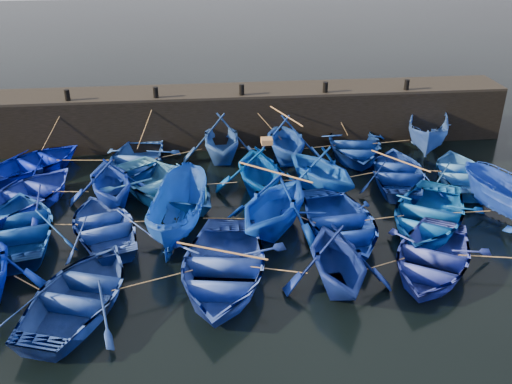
{
  "coord_description": "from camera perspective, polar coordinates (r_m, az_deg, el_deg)",
  "views": [
    {
      "loc": [
        -2.06,
        -16.37,
        10.65
      ],
      "look_at": [
        0.0,
        3.2,
        0.7
      ],
      "focal_mm": 40.0,
      "sensor_mm": 36.0,
      "label": 1
    }
  ],
  "objects": [
    {
      "name": "bollard_4",
      "position": [
        28.91,
        14.84,
        10.33
      ],
      "size": [
        0.24,
        0.24,
        0.5
      ],
      "primitive_type": "cylinder",
      "color": "black",
      "rests_on": "quay_top"
    },
    {
      "name": "boat_24",
      "position": [
        19.26,
        17.14,
        -6.3
      ],
      "size": [
        5.52,
        5.99,
        1.01
      ],
      "primitive_type": "imported",
      "rotation": [
        0.0,
        0.0,
        -0.54
      ],
      "color": "navy",
      "rests_on": "ground"
    },
    {
      "name": "boat_16",
      "position": [
        20.3,
        1.85,
        -1.06
      ],
      "size": [
        5.61,
        5.78,
        2.32
      ],
      "primitive_type": "imported",
      "rotation": [
        0.0,
        0.0,
        -0.59
      ],
      "color": "#093AD0",
      "rests_on": "ground"
    },
    {
      "name": "bollard_3",
      "position": [
        27.78,
        6.95,
        10.36
      ],
      "size": [
        0.24,
        0.24,
        0.5
      ],
      "primitive_type": "cylinder",
      "color": "black",
      "rests_on": "quay_top"
    },
    {
      "name": "boat_18",
      "position": [
        21.71,
        16.78,
        -2.16
      ],
      "size": [
        5.94,
        6.45,
        1.09
      ],
      "primitive_type": "imported",
      "rotation": [
        0.0,
        0.0,
        -0.54
      ],
      "color": "#064292",
      "rests_on": "ground"
    },
    {
      "name": "boat_9",
      "position": [
        23.02,
        0.31,
        2.3
      ],
      "size": [
        3.75,
        4.3,
        2.19
      ],
      "primitive_type": "imported",
      "rotation": [
        0.0,
        0.0,
        3.18
      ],
      "color": "#003A9D",
      "rests_on": "ground"
    },
    {
      "name": "boat_22",
      "position": [
        17.86,
        -3.43,
        -7.55
      ],
      "size": [
        4.84,
        6.17,
        1.16
      ],
      "primitive_type": "imported",
      "rotation": [
        0.0,
        0.0,
        -0.16
      ],
      "color": "#223FA8",
      "rests_on": "ground"
    },
    {
      "name": "boat_0",
      "position": [
        26.97,
        -21.16,
        2.75
      ],
      "size": [
        5.46,
        5.5,
        0.94
      ],
      "primitive_type": "imported",
      "rotation": [
        0.0,
        0.0,
        2.38
      ],
      "color": "#000E9D",
      "rests_on": "ground"
    },
    {
      "name": "boat_1",
      "position": [
        25.86,
        -12.0,
        3.14
      ],
      "size": [
        4.29,
        5.45,
        1.02
      ],
      "primitive_type": "imported",
      "rotation": [
        0.0,
        0.0,
        -0.16
      ],
      "color": "navy",
      "rests_on": "ground"
    },
    {
      "name": "boat_23",
      "position": [
        17.61,
        8.14,
        -6.59
      ],
      "size": [
        3.46,
        3.99,
        2.06
      ],
      "primitive_type": "imported",
      "rotation": [
        0.0,
        0.0,
        0.02
      ],
      "color": "navy",
      "rests_on": "ground"
    },
    {
      "name": "boat_3",
      "position": [
        26.19,
        2.97,
        5.33
      ],
      "size": [
        3.66,
        4.2,
        2.14
      ],
      "primitive_type": "imported",
      "rotation": [
        0.0,
        0.0,
        0.04
      ],
      "color": "#143FB4",
      "rests_on": "ground"
    },
    {
      "name": "boat_2",
      "position": [
        26.32,
        -3.53,
        5.48
      ],
      "size": [
        3.63,
        4.2,
        2.19
      ],
      "primitive_type": "imported",
      "rotation": [
        0.0,
        0.0,
        -0.01
      ],
      "color": "#204895",
      "rests_on": "ground"
    },
    {
      "name": "wooden_crate",
      "position": [
        22.58,
        1.08,
        5.11
      ],
      "size": [
        0.44,
        0.45,
        0.22
      ],
      "primitive_type": "cube",
      "color": "olive",
      "rests_on": "boat_9"
    },
    {
      "name": "boat_21",
      "position": [
        17.61,
        -17.14,
        -9.68
      ],
      "size": [
        5.0,
        5.89,
        1.04
      ],
      "primitive_type": "imported",
      "rotation": [
        0.0,
        0.0,
        2.81
      ],
      "color": "navy",
      "rests_on": "ground"
    },
    {
      "name": "boat_7",
      "position": [
        23.0,
        -14.37,
        1.17
      ],
      "size": [
        4.18,
        4.57,
        2.03
      ],
      "primitive_type": "imported",
      "rotation": [
        0.0,
        0.0,
        3.39
      ],
      "color": "navy",
      "rests_on": "ground"
    },
    {
      "name": "boat_12",
      "position": [
        25.77,
        19.86,
        1.84
      ],
      "size": [
        3.93,
        4.92,
        0.91
      ],
      "primitive_type": "imported",
      "rotation": [
        0.0,
        0.0,
        2.95
      ],
      "color": "blue",
      "rests_on": "ground"
    },
    {
      "name": "boat_4",
      "position": [
        27.31,
        9.78,
        4.69
      ],
      "size": [
        4.3,
        5.6,
        1.08
      ],
      "primitive_type": "imported",
      "rotation": [
        0.0,
        0.0,
        -0.12
      ],
      "color": "navy",
      "rests_on": "ground"
    },
    {
      "name": "loose_oars",
      "position": [
        21.75,
        4.63,
        2.38
      ],
      "size": [
        10.11,
        11.41,
        1.4
      ],
      "color": "#99724C",
      "rests_on": "ground"
    },
    {
      "name": "bollard_1",
      "position": [
        27.18,
        -10.0,
        9.79
      ],
      "size": [
        0.24,
        0.24,
        0.5
      ],
      "primitive_type": "cylinder",
      "color": "black",
      "rests_on": "quay_top"
    },
    {
      "name": "boat_14",
      "position": [
        20.96,
        -14.95,
        -3.23
      ],
      "size": [
        4.57,
        5.36,
        0.94
      ],
      "primitive_type": "imported",
      "rotation": [
        0.0,
        0.0,
        3.48
      ],
      "color": "#213F95",
      "rests_on": "ground"
    },
    {
      "name": "mooring_ropes",
      "position": [
        23.41,
        -0.42,
        2.12
      ],
      "size": [
        18.19,
        11.97,
        2.1
      ],
      "color": "tan",
      "rests_on": "ground"
    },
    {
      "name": "quay_top",
      "position": [
        28.13,
        -1.58,
        10.1
      ],
      "size": [
        26.0,
        2.5,
        0.12
      ],
      "primitive_type": "cube",
      "color": "black",
      "rests_on": "quay_wall"
    },
    {
      "name": "boat_15",
      "position": [
        20.45,
        -7.87,
        -1.86
      ],
      "size": [
        2.7,
        5.0,
        1.83
      ],
      "primitive_type": "imported",
      "rotation": [
        0.0,
        0.0,
        2.94
      ],
      "color": "#0F3FA7",
      "rests_on": "ground"
    },
    {
      "name": "boat_11",
      "position": [
        24.96,
        14.08,
        1.95
      ],
      "size": [
        4.36,
        5.37,
        0.98
      ],
      "primitive_type": "imported",
      "rotation": [
        0.0,
        0.0,
        2.92
      ],
      "color": "navy",
      "rests_on": "ground"
    },
    {
      "name": "boat_13",
      "position": [
        21.72,
        -22.54,
        -3.19
      ],
      "size": [
        4.73,
        5.82,
        1.06
      ],
      "primitive_type": "imported",
      "rotation": [
        0.0,
        0.0,
        3.37
      ],
      "color": "navy",
      "rests_on": "ground"
    },
    {
      "name": "quay_wall",
      "position": [
        28.54,
        -1.55,
        7.58
      ],
      "size": [
        26.0,
        2.5,
        2.5
      ],
      "primitive_type": "cube",
      "color": "black",
      "rests_on": "ground"
    },
    {
      "name": "bollard_2",
      "position": [
        27.18,
        -1.44,
        10.19
      ],
      "size": [
        0.24,
        0.24,
        0.5
      ],
      "primitive_type": "cylinder",
      "color": "black",
      "rests_on": "quay_top"
    },
    {
      "name": "boat_5",
      "position": [
        28.58,
        16.87,
        5.81
      ],
      "size": [
        3.59,
        5.27,
        1.91
      ],
      "primitive_type": "imported",
      "rotation": [
        0.0,
        0.0,
        -0.39
      ],
      "color": "#254996",
      "rests_on": "ground"
    },
    {
      "name": "boat_8",
      "position": [
        23.08,
        -8.96,
        0.64
      ],
      "size": [
        6.68,
        7.03,
        1.19
      ],
      "primitive_type": "imported",
      "rotation": [
        0.0,
        0.0,
        0.63
      ],
      "color": "#2B6EB9",
      "rests_on": "ground"
    },
    {
      "name": "boat_17",
      "position": [
        20.55,
        8.43,
        -3.02
      ],
      "size": [
        4.12,
        5.4,
        1.05
      ],
      "primitive_type": "imported",
      "rotation": [
        0.0,
        0.0,
        0.1
      ],
      "color": "navy",
      "rests_on": "ground"
    },
    {
      "name": "boat_6",
      "position": [
        24.06,
        -21.74,
        -0.18
      ],
      "size": [
        5.31,
        5.85,
        0.99
      ],
      "primitive_type": "imported",
      "rotation": [
        0.0,
        0.0,
        2.64
      ],
      "color": "#152897",
      "rests_on": "ground"
    },
    {
      "name": "boat_10",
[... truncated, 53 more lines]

